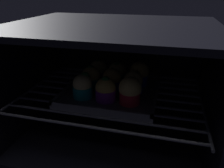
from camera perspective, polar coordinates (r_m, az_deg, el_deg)
oven_cavity at (r=73.41cm, az=0.88°, el=1.17°), size 59.00×47.00×37.00cm
oven_rack at (r=71.03cm, az=0.04°, el=-2.62°), size 54.80×42.00×0.80cm
baking_tray at (r=70.38cm, az=0.00°, el=-1.89°), size 28.05×28.05×2.20cm
muffin_row0_col0 at (r=65.05cm, az=-7.47°, el=-0.60°), size 5.83×5.83×7.41cm
muffin_row0_col1 at (r=62.66cm, az=-1.57°, el=-1.47°), size 5.83×5.83×7.26cm
muffin_row0_col2 at (r=61.08cm, az=4.64°, el=-1.77°), size 6.31×6.31×7.69cm
muffin_row1_col0 at (r=70.76cm, az=-5.33°, el=1.55°), size 5.87×5.87×7.44cm
muffin_row1_col1 at (r=68.70cm, az=-0.20°, el=1.01°), size 5.83×5.83×7.15cm
muffin_row1_col2 at (r=67.43cm, az=5.39°, el=0.22°), size 5.83×5.83×6.87cm
muffin_row2_col0 at (r=76.66cm, az=-3.54°, el=3.30°), size 5.87×5.87×7.32cm
muffin_row2_col1 at (r=75.00cm, az=1.55°, el=2.82°), size 5.97×5.97×7.13cm
muffin_row2_col2 at (r=73.54cm, az=6.91°, el=2.61°), size 6.30×6.30×7.70cm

